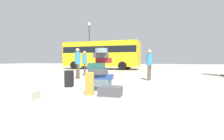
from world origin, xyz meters
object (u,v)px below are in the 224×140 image
Objects in this scene: person_bearded_onlooker at (85,61)px; person_passerby_in_red at (78,61)px; suitcase_cream_behind_tower at (24,95)px; parked_bus at (101,53)px; suitcase_tower at (100,73)px; person_tourist_with_camera at (149,62)px; suitcase_black_upright_blue at (69,79)px; lamp_post at (89,38)px; suitcase_charcoal_left_side at (110,91)px; suitcase_tan_white_trunk at (90,84)px.

person_passerby_in_red is at bearing -13.06° from person_bearded_onlooker.
parked_bus reaches higher than suitcase_cream_behind_tower.
person_tourist_with_camera reaches higher than suitcase_tower.
person_tourist_with_camera reaches higher than suitcase_cream_behind_tower.
person_bearded_onlooker is 0.19× the size of parked_bus.
suitcase_tower is 2.26× the size of suitcase_black_upright_blue.
suitcase_cream_behind_tower is at bearing -128.27° from suitcase_tower.
suitcase_black_upright_blue is (-1.45, 0.36, -0.30)m from suitcase_tower.
lamp_post is at bearing 97.64° from suitcase_black_upright_blue.
suitcase_charcoal_left_side is 4.43m from person_tourist_with_camera.
person_bearded_onlooker is at bearing 96.88° from suitcase_tan_white_trunk.
person_passerby_in_red reaches higher than suitcase_black_upright_blue.
person_passerby_in_red reaches higher than suitcase_tan_white_trunk.
suitcase_black_upright_blue is 0.38× the size of person_passerby_in_red.
suitcase_black_upright_blue is at bearing 166.11° from suitcase_tower.
suitcase_tan_white_trunk is 0.08× the size of parked_bus.
person_bearded_onlooker is 0.96× the size of person_passerby_in_red.
person_bearded_onlooker is 4.68m from person_tourist_with_camera.
suitcase_cream_behind_tower is at bearing -14.96° from person_tourist_with_camera.
person_passerby_in_red reaches higher than person_tourist_with_camera.
lamp_post is at bearing 148.53° from person_passerby_in_red.
parked_bus reaches higher than person_passerby_in_red.
suitcase_black_upright_blue reaches higher than suitcase_charcoal_left_side.
suitcase_tower is 13.86m from lamp_post.
suitcase_charcoal_left_side is at bearing 18.37° from suitcase_cream_behind_tower.
suitcase_tan_white_trunk is (-0.68, 0.00, 0.20)m from suitcase_charcoal_left_side.
person_bearded_onlooker reaches higher than suitcase_black_upright_blue.
person_bearded_onlooker is (-2.83, 5.76, 0.66)m from suitcase_tan_white_trunk.
suitcase_cream_behind_tower is at bearing -40.34° from person_passerby_in_red.
suitcase_charcoal_left_side is 5.05m from person_passerby_in_red.
suitcase_black_upright_blue is 0.07× the size of parked_bus.
person_passerby_in_red is at bearing 126.42° from suitcase_charcoal_left_side.
person_bearded_onlooker is (-3.50, 5.76, 0.86)m from suitcase_charcoal_left_side.
suitcase_black_upright_blue is 0.12× the size of lamp_post.
suitcase_tan_white_trunk is at bearing 177.88° from suitcase_charcoal_left_side.
suitcase_tower is at bearing 42.98° from suitcase_cream_behind_tower.
person_tourist_with_camera reaches higher than suitcase_tan_white_trunk.
suitcase_black_upright_blue is at bearing 148.36° from suitcase_charcoal_left_side.
suitcase_charcoal_left_side is 0.40× the size of person_bearded_onlooker.
parked_bus is at bearing 140.67° from person_passerby_in_red.
suitcase_cream_behind_tower is at bearing -154.64° from suitcase_charcoal_left_side.
suitcase_tower is 0.88× the size of person_bearded_onlooker.
suitcase_charcoal_left_side is 0.99× the size of suitcase_tan_white_trunk.
person_passerby_in_red is (-2.39, 3.90, 0.70)m from suitcase_tan_white_trunk.
person_bearded_onlooker reaches higher than suitcase_tan_white_trunk.
suitcase_tan_white_trunk is at bearing -5.75° from person_tourist_with_camera.
parked_bus is (-2.99, 12.57, 1.50)m from suitcase_black_upright_blue.
suitcase_tower is 0.88m from suitcase_tan_white_trunk.
person_tourist_with_camera is at bearing 44.29° from person_passerby_in_red.
suitcase_black_upright_blue is 0.41× the size of person_tourist_with_camera.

